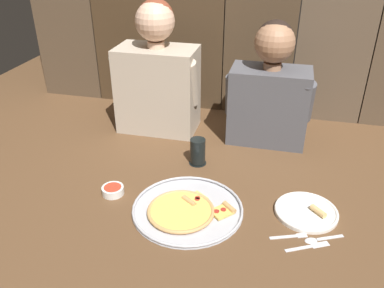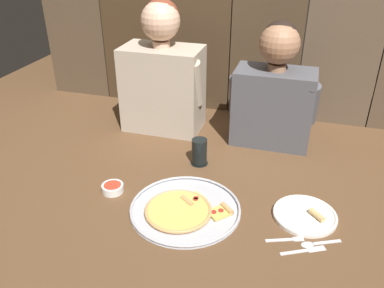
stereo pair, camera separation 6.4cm
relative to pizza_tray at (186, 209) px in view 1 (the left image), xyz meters
The scene contains 10 objects.
ground_plane 0.09m from the pizza_tray, 111.99° to the left, with size 3.20×3.20×0.00m, color brown.
pizza_tray is the anchor object (origin of this frame).
dinner_plate 0.44m from the pizza_tray, 12.13° to the left, with size 0.23×0.23×0.03m.
drinking_glass 0.34m from the pizza_tray, 96.38° to the left, with size 0.08×0.08×0.12m.
dipping_bowl 0.31m from the pizza_tray, behind, with size 0.09×0.09×0.03m.
table_fork 0.38m from the pizza_tray, ahead, with size 0.13×0.06×0.01m.
table_knife 0.44m from the pizza_tray, 11.14° to the right, with size 0.15×0.09×0.01m.
table_spoon 0.47m from the pizza_tray, ahead, with size 0.13×0.08×0.01m.
diner_left 0.75m from the pizza_tray, 115.78° to the left, with size 0.42×0.23×0.64m.
diner_right 0.72m from the pizza_tray, 69.51° to the left, with size 0.40×0.21×0.57m.
Camera 1 is at (0.33, -1.20, 0.93)m, focal length 37.15 mm.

